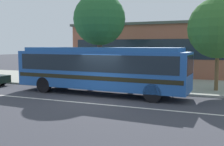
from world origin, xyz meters
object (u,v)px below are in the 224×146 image
(transit_bus, at_px, (100,67))
(street_tree_mid_block, at_px, (218,28))
(pedestrian_walking_along_curb, at_px, (64,70))
(pedestrian_waiting_near_sign, at_px, (133,73))
(bus_stop_sign, at_px, (173,67))
(street_tree_near_stop, at_px, (99,20))

(transit_bus, relative_size, street_tree_mid_block, 1.85)
(transit_bus, bearing_deg, pedestrian_walking_along_curb, 148.49)
(pedestrian_waiting_near_sign, bearing_deg, bus_stop_sign, -6.31)
(pedestrian_waiting_near_sign, height_order, pedestrian_walking_along_curb, pedestrian_waiting_near_sign)
(bus_stop_sign, relative_size, street_tree_mid_block, 0.41)
(pedestrian_walking_along_curb, xyz_separation_m, street_tree_mid_block, (10.81, 0.82, 2.96))
(pedestrian_waiting_near_sign, relative_size, pedestrian_walking_along_curb, 1.02)
(street_tree_mid_block, bearing_deg, transit_bus, -153.12)
(pedestrian_waiting_near_sign, distance_m, street_tree_near_stop, 5.07)
(pedestrian_waiting_near_sign, height_order, bus_stop_sign, bus_stop_sign)
(transit_bus, relative_size, bus_stop_sign, 4.53)
(transit_bus, distance_m, pedestrian_walking_along_curb, 4.91)
(bus_stop_sign, relative_size, street_tree_near_stop, 0.35)
(pedestrian_waiting_near_sign, height_order, street_tree_mid_block, street_tree_mid_block)
(bus_stop_sign, xyz_separation_m, street_tree_mid_block, (2.57, 1.32, 2.41))
(street_tree_mid_block, bearing_deg, pedestrian_waiting_near_sign, -168.92)
(pedestrian_walking_along_curb, distance_m, street_tree_near_stop, 4.67)
(pedestrian_walking_along_curb, relative_size, bus_stop_sign, 0.70)
(transit_bus, xyz_separation_m, pedestrian_waiting_near_sign, (1.42, 2.35, -0.54))
(pedestrian_walking_along_curb, height_order, bus_stop_sign, bus_stop_sign)
(street_tree_near_stop, bearing_deg, bus_stop_sign, -15.08)
(transit_bus, xyz_separation_m, street_tree_mid_block, (6.65, 3.37, 2.41))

